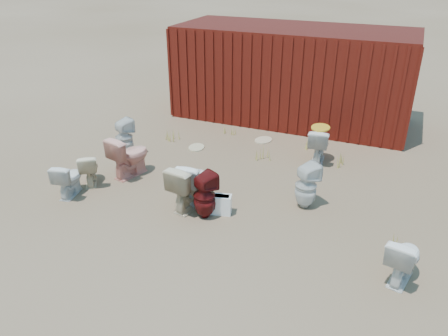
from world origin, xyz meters
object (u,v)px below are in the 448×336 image
at_px(toilet_front_e, 403,258).
at_px(loose_tank, 217,204).
at_px(toilet_back_a, 124,138).
at_px(toilet_back_yellowlid, 319,145).
at_px(toilet_front_c, 193,181).
at_px(toilet_back_e, 306,186).
at_px(toilet_back_beige_right, 189,186).
at_px(shipping_container, 292,74).
at_px(toilet_front_a, 68,179).
at_px(toilet_front_pink, 129,156).
at_px(toilet_front_maroon, 205,196).
at_px(toilet_back_beige_left, 89,168).

xyz_separation_m(toilet_front_e, loose_tank, (-3.05, 0.58, -0.18)).
height_order(toilet_back_a, toilet_back_yellowlid, toilet_back_a).
relative_size(toilet_front_c, toilet_front_e, 1.12).
bearing_deg(toilet_back_e, toilet_back_beige_right, 61.53).
bearing_deg(toilet_front_c, shipping_container, -99.87).
bearing_deg(toilet_front_a, toilet_front_e, 167.21).
relative_size(shipping_container, toilet_back_yellowlid, 7.81).
bearing_deg(toilet_back_a, toilet_front_a, 114.07).
height_order(toilet_front_pink, toilet_back_a, toilet_front_pink).
relative_size(toilet_back_a, loose_tank, 1.69).
relative_size(toilet_back_a, toilet_back_beige_right, 0.99).
distance_m(toilet_front_e, toilet_back_a, 6.24).
relative_size(shipping_container, toilet_front_maroon, 7.24).
bearing_deg(toilet_front_a, toilet_back_e, -174.61).
distance_m(toilet_front_maroon, toilet_back_e, 1.80).
xyz_separation_m(toilet_front_c, loose_tank, (0.56, -0.22, -0.23)).
height_order(toilet_front_pink, toilet_front_maroon, toilet_front_pink).
bearing_deg(toilet_front_maroon, toilet_front_pink, 4.97).
xyz_separation_m(shipping_container, toilet_back_beige_right, (-0.38, -5.26, -0.77)).
bearing_deg(toilet_back_beige_right, shipping_container, -84.42).
bearing_deg(toilet_front_e, toilet_back_beige_left, 7.32).
distance_m(shipping_container, toilet_front_a, 6.38).
xyz_separation_m(toilet_back_e, loose_tank, (-1.36, -0.80, -0.25)).
xyz_separation_m(toilet_front_e, toilet_back_yellowlid, (-1.88, 3.36, 0.03)).
height_order(toilet_front_c, toilet_front_maroon, toilet_front_maroon).
relative_size(toilet_back_beige_right, loose_tank, 1.71).
xyz_separation_m(shipping_container, toilet_front_e, (3.19, -5.83, -0.84)).
xyz_separation_m(toilet_front_maroon, toilet_back_yellowlid, (1.31, 2.98, -0.03)).
bearing_deg(toilet_back_a, toilet_front_c, 174.73).
bearing_deg(toilet_back_e, shipping_container, -33.12).
bearing_deg(toilet_front_maroon, toilet_front_a, 33.41).
height_order(shipping_container, toilet_front_a, shipping_container).
xyz_separation_m(toilet_front_pink, toilet_front_c, (1.65, -0.43, -0.03)).
xyz_separation_m(toilet_front_pink, toilet_front_e, (5.26, -1.23, -0.07)).
height_order(toilet_back_yellowlid, toilet_back_e, toilet_back_e).
distance_m(toilet_front_a, toilet_back_beige_left, 0.52).
height_order(toilet_back_beige_left, toilet_back_e, toilet_back_e).
height_order(toilet_back_beige_right, loose_tank, toilet_back_beige_right).
distance_m(toilet_back_a, toilet_back_e, 4.26).
relative_size(toilet_front_e, toilet_back_yellowlid, 0.93).
bearing_deg(toilet_back_e, loose_tank, 68.78).
xyz_separation_m(shipping_container, loose_tank, (0.14, -5.25, -1.02)).
bearing_deg(toilet_back_yellowlid, toilet_front_a, 34.44).
distance_m(toilet_front_c, toilet_front_maroon, 0.59).
bearing_deg(toilet_back_beige_left, toilet_front_c, 149.66).
xyz_separation_m(toilet_front_maroon, toilet_back_a, (-2.72, 1.60, 0.01)).
height_order(toilet_front_pink, toilet_back_beige_right, toilet_front_pink).
distance_m(toilet_front_maroon, toilet_back_beige_left, 2.60).
distance_m(shipping_container, toilet_front_maroon, 5.50).
bearing_deg(toilet_front_pink, toilet_front_e, -177.87).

